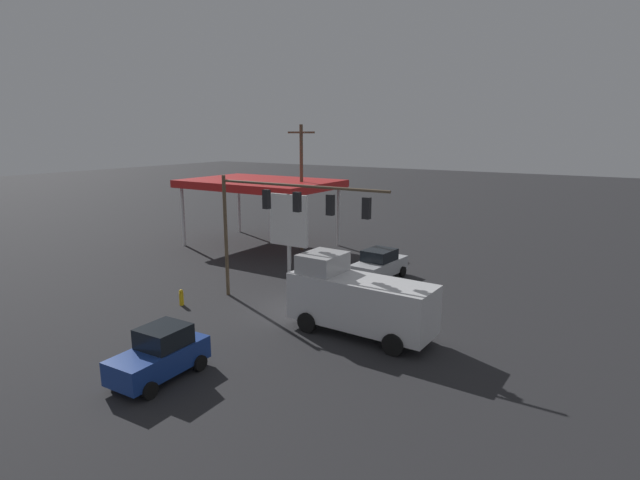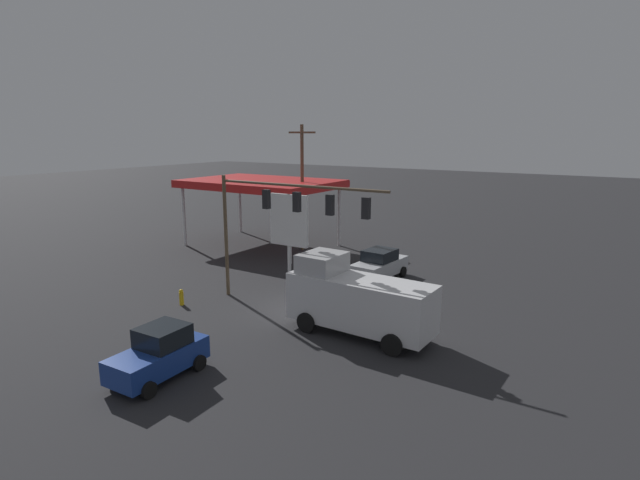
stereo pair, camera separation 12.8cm
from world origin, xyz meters
name	(u,v)px [view 2 (the right image)]	position (x,y,z in m)	size (l,w,h in m)	color
ground_plane	(300,306)	(0.00, 0.00, 0.00)	(200.00, 200.00, 0.00)	#262628
traffic_signal_assembly	(284,210)	(0.49, 0.62, 5.27)	(10.09, 0.43, 6.86)	brown
utility_pole	(302,185)	(7.42, -10.93, 5.16)	(2.40, 0.26, 9.74)	brown
gas_station_canopy	(261,184)	(11.07, -10.35, 5.06)	(11.91, 8.06, 5.41)	red
price_sign	(289,222)	(3.91, -4.39, 3.56)	(2.83, 0.27, 5.33)	silver
hatchback_crossing	(159,354)	(-0.12, 9.40, 0.95)	(2.07, 3.86, 1.97)	navy
sedan_far	(380,265)	(-1.35, -6.86, 0.95)	(2.31, 4.52, 1.93)	silver
delivery_truck	(357,299)	(-4.39, 1.69, 1.69)	(6.86, 2.71, 3.58)	silver
fire_hydrant	(181,297)	(5.48, 3.34, 0.44)	(0.24, 0.24, 0.88)	gold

